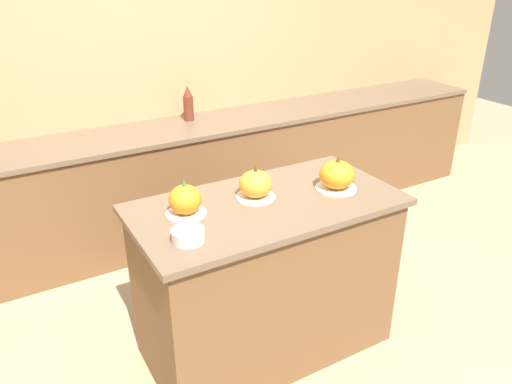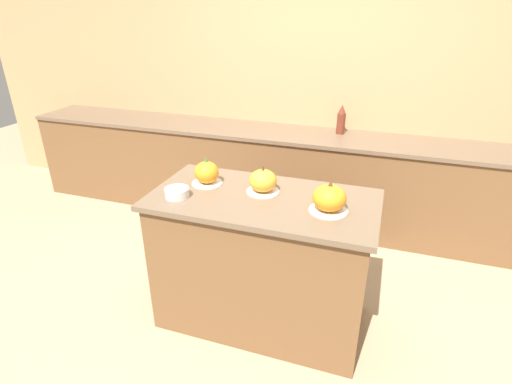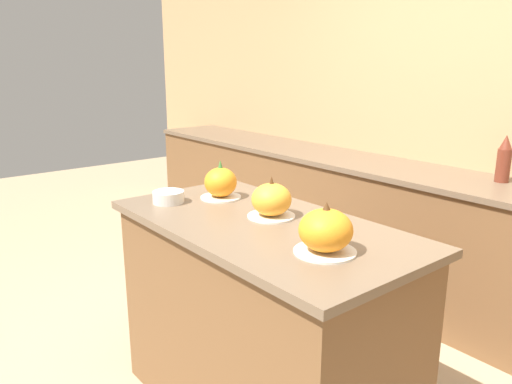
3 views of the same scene
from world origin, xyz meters
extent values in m
plane|color=tan|center=(0.00, 0.00, 0.00)|extent=(12.00, 12.00, 0.00)
cube|color=tan|center=(0.00, 1.82, 1.25)|extent=(8.00, 0.06, 2.50)
cube|color=brown|center=(0.00, 0.00, 0.46)|extent=(1.34, 0.67, 0.91)
cube|color=brown|center=(0.00, 0.00, 0.93)|extent=(1.40, 0.73, 0.03)
cube|color=brown|center=(0.00, 1.49, 0.44)|extent=(6.00, 0.56, 0.88)
cube|color=brown|center=(0.00, 1.49, 0.90)|extent=(6.00, 0.60, 0.03)
cylinder|color=silver|center=(-0.42, 0.08, 0.95)|extent=(0.20, 0.20, 0.01)
ellipsoid|color=orange|center=(-0.42, 0.08, 1.03)|extent=(0.16, 0.16, 0.14)
cone|color=#38702D|center=(-0.42, 0.08, 1.12)|extent=(0.02, 0.02, 0.04)
cylinder|color=silver|center=(-0.03, 0.08, 0.95)|extent=(0.21, 0.21, 0.01)
ellipsoid|color=orange|center=(-0.03, 0.08, 1.02)|extent=(0.17, 0.17, 0.14)
cone|color=#4C2D14|center=(-0.03, 0.08, 1.11)|extent=(0.02, 0.02, 0.04)
cylinder|color=silver|center=(0.41, -0.05, 0.95)|extent=(0.22, 0.22, 0.01)
ellipsoid|color=orange|center=(0.41, -0.05, 1.03)|extent=(0.19, 0.19, 0.15)
cone|color=#4C2D14|center=(0.41, -0.05, 1.12)|extent=(0.03, 0.03, 0.03)
cylinder|color=maroon|center=(0.25, 1.61, 1.02)|extent=(0.08, 0.08, 0.19)
cone|color=maroon|center=(0.25, 1.61, 1.15)|extent=(0.07, 0.07, 0.08)
cylinder|color=beige|center=(-0.50, -0.16, 0.97)|extent=(0.15, 0.15, 0.06)
camera|label=1|loc=(-1.20, -1.97, 2.09)|focal=35.00mm
camera|label=2|loc=(0.67, -2.10, 2.01)|focal=28.00mm
camera|label=3|loc=(1.54, -1.28, 1.60)|focal=35.00mm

